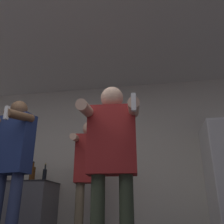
{
  "coord_description": "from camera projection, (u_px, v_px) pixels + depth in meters",
  "views": [
    {
      "loc": [
        0.92,
        -1.14,
        0.53
      ],
      "look_at": [
        0.56,
        0.95,
        1.36
      ],
      "focal_mm": 40.0,
      "sensor_mm": 36.0,
      "label": 1
    }
  ],
  "objects": [
    {
      "name": "wall_back",
      "position": [
        97.0,
        160.0,
        4.02
      ],
      "size": [
        7.0,
        0.06,
        2.55
      ],
      "color": "beige",
      "rests_on": "ground_plane"
    },
    {
      "name": "ceiling_slab",
      "position": [
        74.0,
        39.0,
        3.2
      ],
      "size": [
        7.0,
        3.27,
        0.05
      ],
      "color": "silver",
      "rests_on": "wall_back"
    },
    {
      "name": "counter",
      "position": [
        0.0,
        215.0,
        3.63
      ],
      "size": [
        1.58,
        0.62,
        0.91
      ],
      "color": "slate",
      "rests_on": "ground_plane"
    },
    {
      "name": "bottle_dark_rum",
      "position": [
        32.0,
        174.0,
        3.86
      ],
      "size": [
        0.09,
        0.09,
        0.33
      ],
      "color": "#563314",
      "rests_on": "counter"
    },
    {
      "name": "bottle_brown_liquor",
      "position": [
        2.0,
        175.0,
        3.94
      ],
      "size": [
        0.08,
        0.08,
        0.34
      ],
      "color": "maroon",
      "rests_on": "counter"
    },
    {
      "name": "bottle_clear_vodka",
      "position": [
        44.0,
        175.0,
        3.82
      ],
      "size": [
        0.06,
        0.06,
        0.29
      ],
      "color": "black",
      "rests_on": "counter"
    },
    {
      "name": "person_woman_foreground",
      "position": [
        112.0,
        152.0,
        2.13
      ],
      "size": [
        0.52,
        0.54,
        1.61
      ],
      "color": "#38422D",
      "rests_on": "ground_plane"
    },
    {
      "name": "person_man_side",
      "position": [
        11.0,
        159.0,
        2.75
      ],
      "size": [
        0.56,
        0.57,
        1.75
      ],
      "color": "navy",
      "rests_on": "ground_plane"
    },
    {
      "name": "person_spectator_back",
      "position": [
        88.0,
        169.0,
        3.29
      ],
      "size": [
        0.48,
        0.52,
        1.7
      ],
      "color": "#75664C",
      "rests_on": "ground_plane"
    }
  ]
}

